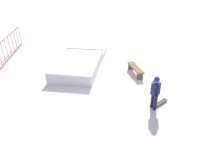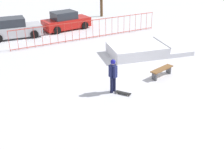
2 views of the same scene
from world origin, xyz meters
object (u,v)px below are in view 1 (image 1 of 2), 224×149
skateboard (161,102)px  park_bench (135,69)px  skate_ramp (80,63)px  skater (155,91)px

skateboard → park_bench: size_ratio=0.46×
skate_ramp → park_bench: 3.63m
skater → park_bench: size_ratio=1.05×
skate_ramp → park_bench: skate_ramp is taller
skate_ramp → skateboard: bearing=-123.0°
skateboard → park_bench: park_bench is taller
skate_ramp → park_bench: (-1.14, -3.44, 0.04)m
skater → park_bench: bearing=-109.9°
skate_ramp → skater: 5.83m
skater → skate_ramp: bearing=-74.9°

